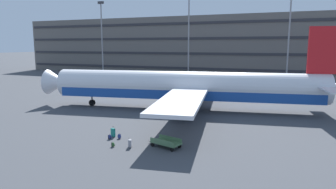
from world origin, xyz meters
The scene contains 12 objects.
ground_plane centered at (0.00, 0.00, 0.00)m, with size 600.00×600.00×0.00m, color #424449.
terminal_structure centered at (0.00, 52.61, 8.52)m, with size 143.13×14.45×17.05m.
airliner centered at (0.83, 0.48, 3.15)m, with size 42.38×34.49×11.02m.
light_mast_far_left centered at (-37.74, 37.87, 12.25)m, with size 1.80×0.50×21.15m.
light_mast_left centered at (-11.20, 37.87, 14.35)m, with size 1.80×0.50×25.22m.
light_mast_center_left centered at (13.04, 37.87, 13.42)m, with size 1.80×0.50×23.40m.
suitcase_laid_flat centered at (0.86, -16.04, 0.37)m, with size 0.43×0.48×0.85m.
suitcase_black centered at (-2.12, -13.95, 0.44)m, with size 0.47×0.36×1.00m.
backpack_large centered at (-0.57, -16.46, 0.20)m, with size 0.41×0.44×0.46m.
backpack_orange centered at (-1.99, -14.73, 0.22)m, with size 0.39×0.29×0.50m.
backpack_small centered at (-1.25, -14.26, 0.22)m, with size 0.38×0.29×0.51m.
baggage_cart centered at (3.76, -14.87, 0.43)m, with size 3.36×1.94×0.82m.
Camera 1 is at (13.18, -38.10, 8.76)m, focal length 32.23 mm.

